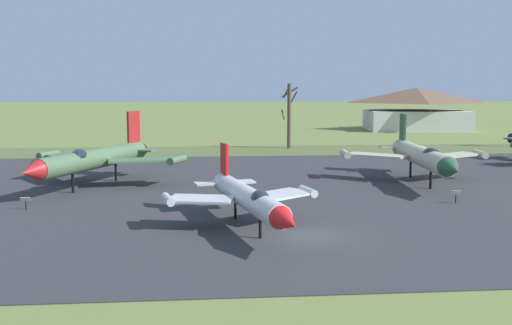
{
  "coord_description": "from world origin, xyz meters",
  "views": [
    {
      "loc": [
        -5.62,
        -31.15,
        8.01
      ],
      "look_at": [
        -1.88,
        10.16,
        2.75
      ],
      "focal_mm": 41.79,
      "sensor_mm": 36.0,
      "label": 1
    }
  ],
  "objects": [
    {
      "name": "ground_plane",
      "position": [
        0.0,
        0.0,
        0.0
      ],
      "size": [
        600.0,
        600.0,
        0.0
      ],
      "primitive_type": "plane",
      "color": "olive"
    },
    {
      "name": "jet_fighter_front_right",
      "position": [
        -14.28,
        17.1,
        2.35
      ],
      "size": [
        12.9,
        15.57,
        5.88
      ],
      "color": "#4C6B47",
      "rests_on": "ground"
    },
    {
      "name": "asphalt_apron",
      "position": [
        0.0,
        13.98,
        0.03
      ],
      "size": [
        95.0,
        46.59,
        0.05
      ],
      "primitive_type": "cube",
      "color": "#333335",
      "rests_on": "ground"
    },
    {
      "name": "bare_tree_left_of_center",
      "position": [
        5.67,
        45.78,
        4.55
      ],
      "size": [
        2.21,
        2.21,
        8.52
      ],
      "color": "brown",
      "rests_on": "ground"
    },
    {
      "name": "visitor_building",
      "position": [
        34.44,
        77.93,
        3.97
      ],
      "size": [
        20.45,
        16.7,
        7.9
      ],
      "color": "beige",
      "rests_on": "ground"
    },
    {
      "name": "info_placard_front_right",
      "position": [
        -17.2,
        8.39,
        0.57
      ],
      "size": [
        0.65,
        0.26,
        0.86
      ],
      "color": "black",
      "rests_on": "ground"
    },
    {
      "name": "info_placard_front_left",
      "position": [
        11.76,
        7.84,
        0.61
      ],
      "size": [
        0.65,
        0.35,
        0.95
      ],
      "color": "black",
      "rests_on": "ground"
    },
    {
      "name": "grass_verge_strip",
      "position": [
        0.0,
        43.28,
        0.03
      ],
      "size": [
        155.0,
        12.0,
        0.06
      ],
      "primitive_type": "cube",
      "color": "#556033",
      "rests_on": "ground"
    },
    {
      "name": "jet_fighter_rear_center",
      "position": [
        -3.05,
        1.47,
        1.86
      ],
      "size": [
        9.26,
        13.49,
        4.45
      ],
      "color": "silver",
      "rests_on": "ground"
    },
    {
      "name": "jet_fighter_front_left",
      "position": [
        12.51,
        16.38,
        2.34
      ],
      "size": [
        12.61,
        17.0,
        5.54
      ],
      "color": "#B7B293",
      "rests_on": "ground"
    }
  ]
}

